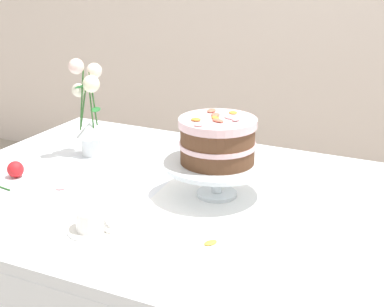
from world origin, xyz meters
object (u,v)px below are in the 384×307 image
at_px(dining_table, 173,225).
at_px(teacup, 92,222).
at_px(cake_stand, 217,168).
at_px(flower_vase, 89,112).
at_px(layer_cake, 217,140).
at_px(fallen_rose, 15,170).

bearing_deg(dining_table, teacup, -104.82).
bearing_deg(cake_stand, dining_table, -156.30).
relative_size(cake_stand, flower_vase, 0.90).
height_order(dining_table, teacup, teacup).
bearing_deg(teacup, cake_stand, 60.53).
xyz_separation_m(dining_table, flower_vase, (-0.39, 0.18, 0.24)).
distance_m(cake_stand, layer_cake, 0.08).
xyz_separation_m(teacup, fallen_rose, (-0.41, 0.19, -0.00)).
relative_size(dining_table, fallen_rose, 10.13).
relative_size(dining_table, teacup, 11.35).
distance_m(dining_table, layer_cake, 0.28).
distance_m(flower_vase, teacup, 0.57).
relative_size(teacup, fallen_rose, 0.89).
height_order(cake_stand, teacup, cake_stand).
xyz_separation_m(dining_table, cake_stand, (0.11, 0.05, 0.17)).
relative_size(flower_vase, teacup, 2.62).
bearing_deg(fallen_rose, flower_vase, 71.64).
xyz_separation_m(cake_stand, fallen_rose, (-0.59, -0.13, -0.06)).
bearing_deg(dining_table, cake_stand, 23.70).
relative_size(layer_cake, fallen_rose, 1.50).
height_order(dining_table, flower_vase, flower_vase).
distance_m(dining_table, cake_stand, 0.21).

